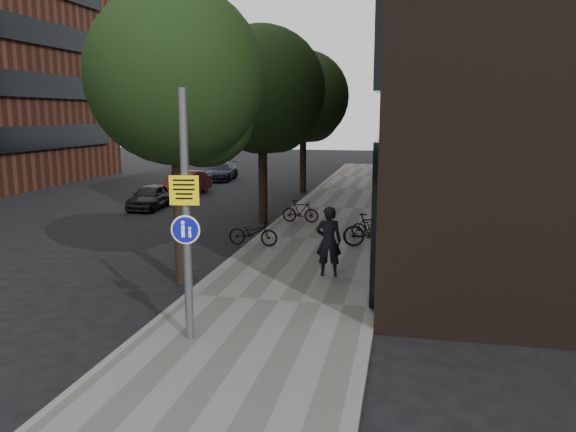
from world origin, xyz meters
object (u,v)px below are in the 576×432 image
(parked_car_near, at_px, (150,197))
(pedestrian, at_px, (329,241))
(signpost, at_px, (186,216))
(parked_bike_facade_near, at_px, (373,227))

(parked_car_near, bearing_deg, pedestrian, -48.30)
(signpost, height_order, pedestrian, signpost)
(parked_bike_facade_near, bearing_deg, parked_car_near, 71.20)
(signpost, relative_size, parked_bike_facade_near, 3.08)
(signpost, bearing_deg, pedestrian, 57.73)
(signpost, distance_m, parked_car_near, 16.45)
(signpost, distance_m, pedestrian, 5.37)
(parked_bike_facade_near, distance_m, parked_car_near, 11.67)
(pedestrian, distance_m, parked_bike_facade_near, 4.93)
(pedestrian, distance_m, parked_car_near, 13.71)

